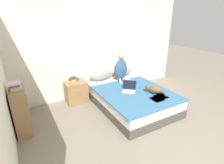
{
  "coord_description": "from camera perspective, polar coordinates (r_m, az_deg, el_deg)",
  "views": [
    {
      "loc": [
        -1.86,
        -0.8,
        2.12
      ],
      "look_at": [
        -0.22,
        2.1,
        0.78
      ],
      "focal_mm": 28.0,
      "sensor_mm": 36.0,
      "label": 1
    }
  ],
  "objects": [
    {
      "name": "wall_back",
      "position": [
        4.63,
        -5.36,
        11.23
      ],
      "size": [
        5.22,
        0.05,
        2.55
      ],
      "color": "silver",
      "rests_on": "ground_plane"
    },
    {
      "name": "bed",
      "position": [
        4.22,
        6.07,
        -5.14
      ],
      "size": [
        1.52,
        2.08,
        0.43
      ],
      "color": "#4C4742",
      "rests_on": "ground_plane"
    },
    {
      "name": "pillow_near",
      "position": [
        4.64,
        -3.59,
        2.25
      ],
      "size": [
        0.63,
        0.23,
        0.27
      ],
      "color": "gray",
      "rests_on": "bed"
    },
    {
      "name": "pillow_far",
      "position": [
        4.95,
        3.33,
        3.51
      ],
      "size": [
        0.63,
        0.23,
        0.27
      ],
      "color": "gray",
      "rests_on": "bed"
    },
    {
      "name": "person_sitting",
      "position": [
        4.57,
        3.0,
        4.58
      ],
      "size": [
        0.37,
        0.35,
        0.76
      ],
      "color": "#33567A",
      "rests_on": "bed"
    },
    {
      "name": "cat_tabby",
      "position": [
        3.99,
        13.71,
        -2.32
      ],
      "size": [
        0.34,
        0.45,
        0.19
      ],
      "rotation": [
        0.0,
        0.0,
        2.22
      ],
      "color": "brown",
      "rests_on": "bed"
    },
    {
      "name": "laptop_open",
      "position": [
        4.02,
        5.58,
        -2.31
      ],
      "size": [
        0.39,
        0.39,
        0.23
      ],
      "rotation": [
        0.0,
        0.0,
        -0.72
      ],
      "color": "#B7B7BC",
      "rests_on": "bed"
    },
    {
      "name": "nightstand",
      "position": [
        4.45,
        -11.61,
        -3.22
      ],
      "size": [
        0.51,
        0.43,
        0.54
      ],
      "color": "#937047",
      "rests_on": "ground_plane"
    },
    {
      "name": "table_lamp",
      "position": [
        4.23,
        -12.61,
        3.53
      ],
      "size": [
        0.28,
        0.28,
        0.41
      ],
      "color": "tan",
      "rests_on": "nightstand"
    },
    {
      "name": "bookshelf",
      "position": [
        3.65,
        -27.57,
        -8.38
      ],
      "size": [
        0.26,
        0.56,
        0.87
      ],
      "color": "#99754C",
      "rests_on": "ground_plane"
    },
    {
      "name": "book_stack_top",
      "position": [
        3.45,
        -29.01,
        -1.05
      ],
      "size": [
        0.21,
        0.25,
        0.13
      ],
      "color": "beige",
      "rests_on": "bookshelf"
    }
  ]
}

